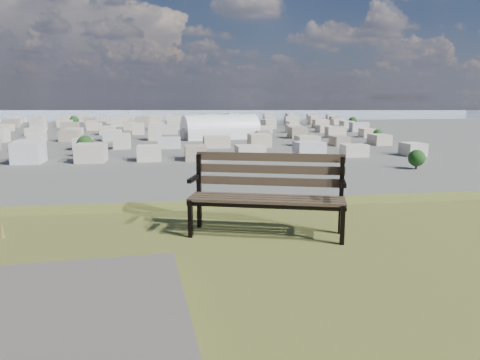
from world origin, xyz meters
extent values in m
cube|color=#483829|center=(-0.98, 2.47, 25.43)|extent=(1.70, 0.62, 0.03)
cube|color=#483829|center=(-0.94, 2.58, 25.43)|extent=(1.70, 0.62, 0.03)
cube|color=#483829|center=(-0.91, 2.69, 25.43)|extent=(1.70, 0.62, 0.03)
cube|color=#483829|center=(-0.87, 2.80, 25.43)|extent=(1.70, 0.62, 0.03)
cube|color=#483829|center=(-0.85, 2.88, 25.59)|extent=(1.69, 0.57, 0.10)
cube|color=#483829|center=(-0.84, 2.90, 25.73)|extent=(1.69, 0.57, 0.10)
cube|color=#483829|center=(-0.83, 2.93, 25.87)|extent=(1.69, 0.57, 0.10)
cube|color=black|center=(-1.79, 2.71, 25.22)|extent=(0.06, 0.07, 0.43)
cube|color=black|center=(-1.66, 3.11, 25.45)|extent=(0.06, 0.07, 0.90)
cube|color=black|center=(-1.73, 2.89, 25.40)|extent=(0.20, 0.48, 0.05)
cube|color=black|center=(-1.74, 2.85, 25.65)|extent=(0.15, 0.35, 0.04)
cube|color=black|center=(-0.18, 2.19, 25.22)|extent=(0.06, 0.07, 0.43)
cube|color=black|center=(-0.06, 2.59, 25.45)|extent=(0.06, 0.07, 0.90)
cube|color=black|center=(-0.13, 2.38, 25.40)|extent=(0.20, 0.48, 0.05)
cube|color=black|center=(-0.14, 2.33, 25.65)|extent=(0.15, 0.35, 0.04)
cube|color=black|center=(-0.98, 2.46, 25.39)|extent=(1.69, 0.58, 0.04)
cube|color=black|center=(-0.87, 2.81, 25.39)|extent=(1.69, 0.58, 0.04)
cone|color=brown|center=(-3.90, 3.00, 25.09)|extent=(0.08, 0.08, 0.19)
cube|color=silver|center=(31.37, 302.86, 2.71)|extent=(52.20, 30.95, 5.43)
cylinder|color=white|center=(31.37, 302.86, 5.43)|extent=(52.20, 30.95, 20.62)
cube|color=beige|center=(-60.00, 200.00, 3.50)|extent=(11.00, 11.00, 7.00)
cube|color=#B4A79A|center=(-36.00, 200.00, 3.50)|extent=(11.00, 11.00, 7.00)
cube|color=beige|center=(-12.00, 200.00, 3.50)|extent=(11.00, 11.00, 7.00)
cube|color=#BABABF|center=(12.00, 200.00, 3.50)|extent=(11.00, 11.00, 7.00)
cube|color=#BCB199|center=(36.00, 200.00, 3.50)|extent=(11.00, 11.00, 7.00)
cube|color=gray|center=(60.00, 200.00, 3.50)|extent=(11.00, 11.00, 7.00)
cube|color=beige|center=(84.00, 200.00, 3.50)|extent=(11.00, 11.00, 7.00)
cube|color=beige|center=(108.00, 200.00, 3.50)|extent=(11.00, 11.00, 7.00)
cube|color=beige|center=(-72.00, 250.00, 3.50)|extent=(11.00, 11.00, 7.00)
cube|color=#BABABF|center=(-48.00, 250.00, 3.50)|extent=(11.00, 11.00, 7.00)
cube|color=#BCB199|center=(-24.00, 250.00, 3.50)|extent=(11.00, 11.00, 7.00)
cube|color=gray|center=(0.00, 250.00, 3.50)|extent=(11.00, 11.00, 7.00)
cube|color=beige|center=(24.00, 250.00, 3.50)|extent=(11.00, 11.00, 7.00)
cube|color=beige|center=(48.00, 250.00, 3.50)|extent=(11.00, 11.00, 7.00)
cube|color=beige|center=(72.00, 250.00, 3.50)|extent=(11.00, 11.00, 7.00)
cube|color=#B4A79A|center=(96.00, 250.00, 3.50)|extent=(11.00, 11.00, 7.00)
cube|color=beige|center=(120.00, 250.00, 3.50)|extent=(11.00, 11.00, 7.00)
cube|color=gray|center=(-84.00, 300.00, 3.50)|extent=(11.00, 11.00, 7.00)
cube|color=beige|center=(-60.00, 300.00, 3.50)|extent=(11.00, 11.00, 7.00)
cube|color=beige|center=(-36.00, 300.00, 3.50)|extent=(11.00, 11.00, 7.00)
cube|color=beige|center=(-12.00, 300.00, 3.50)|extent=(11.00, 11.00, 7.00)
cube|color=#B4A79A|center=(12.00, 300.00, 3.50)|extent=(11.00, 11.00, 7.00)
cube|color=beige|center=(36.00, 300.00, 3.50)|extent=(11.00, 11.00, 7.00)
cube|color=#BABABF|center=(60.00, 300.00, 3.50)|extent=(11.00, 11.00, 7.00)
cube|color=#BCB199|center=(84.00, 300.00, 3.50)|extent=(11.00, 11.00, 7.00)
cube|color=gray|center=(108.00, 300.00, 3.50)|extent=(11.00, 11.00, 7.00)
cube|color=beige|center=(132.00, 300.00, 3.50)|extent=(11.00, 11.00, 7.00)
cube|color=beige|center=(-120.00, 350.00, 3.50)|extent=(11.00, 11.00, 7.00)
cube|color=#B4A79A|center=(-96.00, 350.00, 3.50)|extent=(11.00, 11.00, 7.00)
cube|color=beige|center=(-72.00, 350.00, 3.50)|extent=(11.00, 11.00, 7.00)
cube|color=#BABABF|center=(-48.00, 350.00, 3.50)|extent=(11.00, 11.00, 7.00)
cube|color=#BCB199|center=(-24.00, 350.00, 3.50)|extent=(11.00, 11.00, 7.00)
cube|color=gray|center=(0.00, 350.00, 3.50)|extent=(11.00, 11.00, 7.00)
cube|color=beige|center=(24.00, 350.00, 3.50)|extent=(11.00, 11.00, 7.00)
cube|color=beige|center=(48.00, 350.00, 3.50)|extent=(11.00, 11.00, 7.00)
cube|color=beige|center=(72.00, 350.00, 3.50)|extent=(11.00, 11.00, 7.00)
cube|color=#B4A79A|center=(96.00, 350.00, 3.50)|extent=(11.00, 11.00, 7.00)
cube|color=beige|center=(120.00, 350.00, 3.50)|extent=(11.00, 11.00, 7.00)
cube|color=#BABABF|center=(144.00, 350.00, 3.50)|extent=(11.00, 11.00, 7.00)
cube|color=gray|center=(-132.00, 400.00, 3.50)|extent=(11.00, 11.00, 7.00)
cube|color=beige|center=(-108.00, 400.00, 3.50)|extent=(11.00, 11.00, 7.00)
cube|color=beige|center=(-84.00, 400.00, 3.50)|extent=(11.00, 11.00, 7.00)
cube|color=beige|center=(-60.00, 400.00, 3.50)|extent=(11.00, 11.00, 7.00)
cube|color=#B4A79A|center=(-36.00, 400.00, 3.50)|extent=(11.00, 11.00, 7.00)
cube|color=beige|center=(-12.00, 400.00, 3.50)|extent=(11.00, 11.00, 7.00)
cube|color=#BABABF|center=(12.00, 400.00, 3.50)|extent=(11.00, 11.00, 7.00)
cube|color=#BCB199|center=(36.00, 400.00, 3.50)|extent=(11.00, 11.00, 7.00)
cube|color=gray|center=(60.00, 400.00, 3.50)|extent=(11.00, 11.00, 7.00)
cube|color=beige|center=(84.00, 400.00, 3.50)|extent=(11.00, 11.00, 7.00)
cube|color=beige|center=(108.00, 400.00, 3.50)|extent=(11.00, 11.00, 7.00)
cube|color=beige|center=(132.00, 400.00, 3.50)|extent=(11.00, 11.00, 7.00)
cube|color=#B4A79A|center=(156.00, 400.00, 3.50)|extent=(11.00, 11.00, 7.00)
cube|color=#BABABF|center=(-144.00, 450.00, 3.50)|extent=(11.00, 11.00, 7.00)
cube|color=#BCB199|center=(-120.00, 450.00, 3.50)|extent=(11.00, 11.00, 7.00)
cube|color=gray|center=(-96.00, 450.00, 3.50)|extent=(11.00, 11.00, 7.00)
cube|color=beige|center=(-72.00, 450.00, 3.50)|extent=(11.00, 11.00, 7.00)
cube|color=beige|center=(-48.00, 450.00, 3.50)|extent=(11.00, 11.00, 7.00)
cube|color=beige|center=(-24.00, 450.00, 3.50)|extent=(11.00, 11.00, 7.00)
cube|color=#B4A79A|center=(0.00, 450.00, 3.50)|extent=(11.00, 11.00, 7.00)
cube|color=beige|center=(24.00, 450.00, 3.50)|extent=(11.00, 11.00, 7.00)
cube|color=#BABABF|center=(48.00, 450.00, 3.50)|extent=(11.00, 11.00, 7.00)
cube|color=#BCB199|center=(72.00, 450.00, 3.50)|extent=(11.00, 11.00, 7.00)
cube|color=gray|center=(96.00, 450.00, 3.50)|extent=(11.00, 11.00, 7.00)
cube|color=beige|center=(120.00, 450.00, 3.50)|extent=(11.00, 11.00, 7.00)
cube|color=beige|center=(144.00, 450.00, 3.50)|extent=(11.00, 11.00, 7.00)
cube|color=beige|center=(168.00, 450.00, 3.50)|extent=(11.00, 11.00, 7.00)
cube|color=beige|center=(-156.00, 500.00, 3.50)|extent=(11.00, 11.00, 7.00)
cube|color=#BABABF|center=(-132.00, 500.00, 3.50)|extent=(11.00, 11.00, 7.00)
cube|color=#BCB199|center=(-108.00, 500.00, 3.50)|extent=(11.00, 11.00, 7.00)
cube|color=gray|center=(-84.00, 500.00, 3.50)|extent=(11.00, 11.00, 7.00)
cube|color=beige|center=(-60.00, 500.00, 3.50)|extent=(11.00, 11.00, 7.00)
cube|color=beige|center=(-36.00, 500.00, 3.50)|extent=(11.00, 11.00, 7.00)
cube|color=beige|center=(-12.00, 500.00, 3.50)|extent=(11.00, 11.00, 7.00)
cube|color=#B4A79A|center=(12.00, 500.00, 3.50)|extent=(11.00, 11.00, 7.00)
cube|color=beige|center=(36.00, 500.00, 3.50)|extent=(11.00, 11.00, 7.00)
cube|color=#BABABF|center=(60.00, 500.00, 3.50)|extent=(11.00, 11.00, 7.00)
cube|color=#BCB199|center=(84.00, 500.00, 3.50)|extent=(11.00, 11.00, 7.00)
cube|color=gray|center=(108.00, 500.00, 3.50)|extent=(11.00, 11.00, 7.00)
cube|color=beige|center=(132.00, 500.00, 3.50)|extent=(11.00, 11.00, 7.00)
cube|color=beige|center=(156.00, 500.00, 3.50)|extent=(11.00, 11.00, 7.00)
cube|color=beige|center=(180.00, 500.00, 3.50)|extent=(11.00, 11.00, 7.00)
cube|color=beige|center=(-168.00, 550.00, 3.50)|extent=(11.00, 11.00, 7.00)
cube|color=#BABABF|center=(-144.00, 550.00, 3.50)|extent=(11.00, 11.00, 7.00)
cube|color=#BCB199|center=(-120.00, 550.00, 3.50)|extent=(11.00, 11.00, 7.00)
cube|color=gray|center=(-96.00, 550.00, 3.50)|extent=(11.00, 11.00, 7.00)
cube|color=beige|center=(-72.00, 550.00, 3.50)|extent=(11.00, 11.00, 7.00)
cube|color=beige|center=(-48.00, 550.00, 3.50)|extent=(11.00, 11.00, 7.00)
cube|color=beige|center=(-24.00, 550.00, 3.50)|extent=(11.00, 11.00, 7.00)
cube|color=#B4A79A|center=(0.00, 550.00, 3.50)|extent=(11.00, 11.00, 7.00)
cube|color=beige|center=(24.00, 550.00, 3.50)|extent=(11.00, 11.00, 7.00)
cube|color=#BABABF|center=(48.00, 550.00, 3.50)|extent=(11.00, 11.00, 7.00)
cube|color=#BCB199|center=(72.00, 550.00, 3.50)|extent=(11.00, 11.00, 7.00)
cube|color=gray|center=(96.00, 550.00, 3.50)|extent=(11.00, 11.00, 7.00)
cube|color=beige|center=(120.00, 550.00, 3.50)|extent=(11.00, 11.00, 7.00)
cube|color=beige|center=(144.00, 550.00, 3.50)|extent=(11.00, 11.00, 7.00)
cube|color=beige|center=(168.00, 550.00, 3.50)|extent=(11.00, 11.00, 7.00)
cube|color=#B4A79A|center=(192.00, 550.00, 3.50)|extent=(11.00, 11.00, 7.00)
cylinder|color=#35221A|center=(90.00, 160.00, 1.05)|extent=(0.80, 0.80, 2.10)
sphere|color=black|center=(90.00, 160.00, 4.20)|extent=(6.30, 6.30, 6.30)
cylinder|color=#35221A|center=(-40.00, 220.00, 1.35)|extent=(0.80, 0.80, 2.70)
sphere|color=black|center=(-40.00, 220.00, 5.40)|extent=(8.10, 8.10, 8.10)
cylinder|color=#35221A|center=(130.00, 280.00, 0.97)|extent=(0.80, 0.80, 1.95)
sphere|color=black|center=(130.00, 280.00, 3.90)|extent=(5.85, 5.85, 5.85)
cylinder|color=#35221A|center=(60.00, 400.00, 1.12)|extent=(0.80, 0.80, 2.25)
sphere|color=black|center=(60.00, 400.00, 4.50)|extent=(6.75, 6.75, 6.75)
cylinder|color=#35221A|center=(-90.00, 460.00, 1.43)|extent=(0.80, 0.80, 2.85)
sphere|color=black|center=(-90.00, 460.00, 5.70)|extent=(8.55, 8.55, 8.55)
cylinder|color=#35221A|center=(-130.00, 500.00, 1.20)|extent=(0.80, 0.80, 2.40)
sphere|color=black|center=(-130.00, 500.00, 4.80)|extent=(7.20, 7.20, 7.20)
cylinder|color=#35221A|center=(40.00, 300.00, 1.05)|extent=(0.80, 0.80, 2.10)
sphere|color=black|center=(40.00, 300.00, 4.20)|extent=(6.30, 6.30, 6.30)
cylinder|color=#35221A|center=(170.00, 420.00, 1.27)|extent=(0.80, 0.80, 2.55)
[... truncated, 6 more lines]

